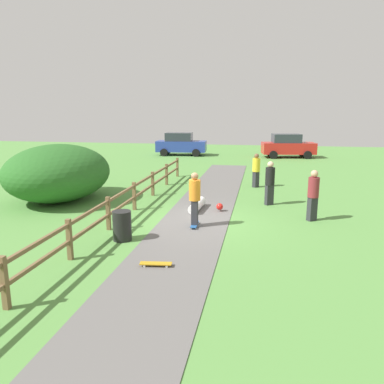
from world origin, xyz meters
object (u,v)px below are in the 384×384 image
bystander_black (270,181)px  parked_car_blue (181,144)px  bush_large (58,173)px  bystander_maroon (313,193)px  trash_bin (122,226)px  parked_car_red (288,146)px  skateboard_loose (156,264)px  skater_riding (195,197)px  skater_fallen (199,205)px  bystander_yellow (256,169)px

bystander_black → parked_car_blue: 17.86m
bush_large → bystander_maroon: bush_large is taller
trash_bin → bystander_black: bystander_black is taller
parked_car_red → parked_car_blue: same height
skateboard_loose → parked_car_red: parked_car_red is taller
skater_riding → bush_large: bearing=157.2°
parked_car_blue → trash_bin: bearing=-82.5°
bystander_black → parked_car_blue: parked_car_blue is taller
skater_fallen → skateboard_loose: size_ratio=1.90×
bush_large → skater_fallen: 6.31m
bush_large → parked_car_blue: bush_large is taller
trash_bin → skater_fallen: bearing=66.0°
skateboard_loose → bystander_yellow: (2.25, 10.57, 0.85)m
skater_fallen → parked_car_red: bearing=76.1°
parked_car_red → skateboard_loose: bearing=-101.0°
skater_riding → parked_car_red: (4.18, 19.87, -0.08)m
bush_large → skater_riding: (6.41, -2.70, -0.17)m
bush_large → bystander_maroon: 10.43m
parked_car_blue → bush_large: bearing=-95.6°
bystander_black → bystander_maroon: size_ratio=1.00×
bystander_black → bystander_maroon: (1.45, -2.05, 0.00)m
skater_riding → parked_car_red: size_ratio=0.41×
trash_bin → bystander_maroon: 6.68m
skateboard_loose → bystander_black: (2.86, 6.98, 0.91)m
bystander_black → parked_car_red: size_ratio=0.41×
skater_fallen → bystander_maroon: size_ratio=0.86×
bush_large → parked_car_red: bearing=58.3°
skater_riding → bystander_maroon: 4.21m
skater_riding → parked_car_blue: parked_car_blue is taller
bystander_black → parked_car_red: parked_car_red is taller
trash_bin → parked_car_blue: bearing=97.5°
skater_fallen → bystander_maroon: bystander_maroon is taller
bush_large → skater_riding: 6.96m
bystander_black → skater_riding: bearing=-125.1°
bystander_maroon → bystander_black: bearing=125.4°
skater_riding → skater_fallen: (-0.21, 2.13, -0.84)m
bush_large → trash_bin: bush_large is taller
skateboard_loose → bystander_maroon: bearing=48.8°
bystander_maroon → parked_car_blue: bearing=115.2°
bush_large → parked_car_blue: (1.68, 17.18, -0.25)m
parked_car_blue → bystander_black: bearing=-66.2°
bystander_yellow → bystander_maroon: 6.01m
parked_car_red → parked_car_blue: bearing=180.0°
skater_riding → bystander_black: skater_riding is taller
bystander_yellow → parked_car_blue: (-6.60, 12.75, 0.02)m
parked_car_red → skater_fallen: bearing=-103.9°
bush_large → bystander_yellow: 9.40m
skater_riding → parked_car_blue: 20.43m
bystander_yellow → parked_car_blue: parked_car_blue is taller
skater_riding → bystander_maroon: skater_riding is taller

